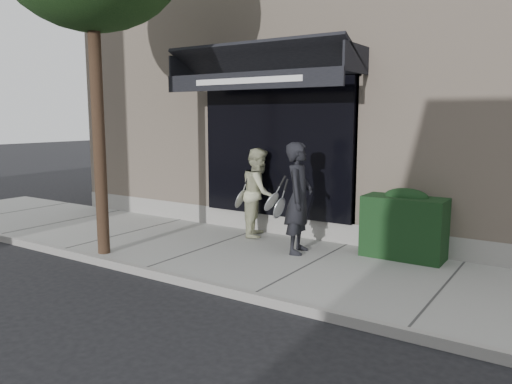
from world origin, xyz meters
The scene contains 7 objects.
ground centered at (0.00, 0.00, 0.00)m, with size 80.00×80.00×0.00m, color black.
sidewalk centered at (0.00, 0.00, 0.06)m, with size 20.00×3.00×0.12m, color gray.
curb centered at (0.00, -1.55, 0.07)m, with size 20.00×0.10×0.14m, color gray.
building_facade centered at (-0.01, 4.96, 2.74)m, with size 14.30×8.04×5.64m.
hedge centered at (1.10, 1.25, 0.66)m, with size 1.30×0.70×1.14m.
pedestrian_front centered at (-0.48, 0.53, 1.05)m, with size 0.73×0.87×1.87m.
pedestrian_back centered at (-1.70, 1.19, 0.97)m, with size 0.92×1.01×1.69m.
Camera 1 is at (3.45, -6.71, 2.39)m, focal length 35.00 mm.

